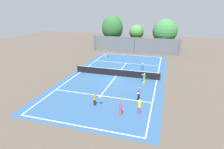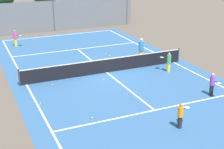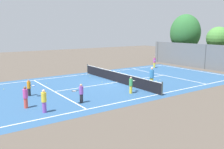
% 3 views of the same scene
% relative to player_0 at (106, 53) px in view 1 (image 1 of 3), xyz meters
% --- Properties ---
extents(ground_plane, '(80.00, 80.00, 0.00)m').
position_rel_player_0_xyz_m(ground_plane, '(4.65, -9.55, -0.75)').
color(ground_plane, brown).
extents(court_surface, '(13.00, 25.00, 0.01)m').
position_rel_player_0_xyz_m(court_surface, '(4.65, -9.55, -0.75)').
color(court_surface, '#2D5684').
rests_on(court_surface, ground_plane).
extents(tennis_net, '(11.90, 0.10, 1.10)m').
position_rel_player_0_xyz_m(tennis_net, '(4.65, -9.55, -0.24)').
color(tennis_net, '#333833').
rests_on(tennis_net, ground_plane).
extents(perimeter_fence, '(18.00, 0.12, 3.20)m').
position_rel_player_0_xyz_m(perimeter_fence, '(4.65, 4.45, 0.85)').
color(perimeter_fence, slate).
rests_on(perimeter_fence, ground_plane).
extents(tree_0, '(4.56, 4.36, 7.31)m').
position_rel_player_0_xyz_m(tree_0, '(-0.80, 7.01, 3.80)').
color(tree_0, brown).
rests_on(tree_0, ground_plane).
extents(tree_1, '(3.07, 3.07, 5.44)m').
position_rel_player_0_xyz_m(tree_1, '(4.49, 7.23, 3.12)').
color(tree_1, brown).
rests_on(tree_1, ground_plane).
extents(tree_2, '(4.93, 4.93, 6.82)m').
position_rel_player_0_xyz_m(tree_2, '(10.29, 6.77, 3.58)').
color(tree_2, brown).
rests_on(tree_2, ground_plane).
extents(player_0, '(0.81, 0.75, 1.46)m').
position_rel_player_0_xyz_m(player_0, '(0.00, 0.00, 0.00)').
color(player_0, yellow).
rests_on(player_0, ground_plane).
extents(player_1, '(0.34, 0.86, 1.36)m').
position_rel_player_0_xyz_m(player_1, '(8.69, -15.58, -0.05)').
color(player_1, '#232328').
rests_on(player_1, ground_plane).
extents(player_2, '(0.85, 0.54, 1.28)m').
position_rel_player_0_xyz_m(player_2, '(4.79, -18.01, -0.09)').
color(player_2, '#232328').
rests_on(player_2, ground_plane).
extents(player_3, '(0.31, 0.31, 1.47)m').
position_rel_player_0_xyz_m(player_3, '(9.18, -18.37, -0.00)').
color(player_3, purple).
rests_on(player_3, ground_plane).
extents(player_4, '(0.31, 0.31, 1.44)m').
position_rel_player_0_xyz_m(player_4, '(7.63, -19.05, -0.01)').
color(player_4, '#E54C3F').
rests_on(player_4, ground_plane).
extents(player_5, '(0.64, 0.85, 1.36)m').
position_rel_player_0_xyz_m(player_5, '(8.65, -11.09, -0.05)').
color(player_5, yellow).
rests_on(player_5, ground_plane).
extents(player_6, '(0.38, 0.38, 1.79)m').
position_rel_player_0_xyz_m(player_6, '(8.04, -8.25, 0.16)').
color(player_6, yellow).
rests_on(player_6, ground_plane).
extents(tennis_ball_0, '(0.07, 0.07, 0.07)m').
position_rel_player_0_xyz_m(tennis_ball_0, '(1.48, -19.24, -0.72)').
color(tennis_ball_0, '#CCE533').
rests_on(tennis_ball_0, ground_plane).
extents(tennis_ball_1, '(0.07, 0.07, 0.07)m').
position_rel_player_0_xyz_m(tennis_ball_1, '(4.39, -7.70, -0.72)').
color(tennis_ball_1, '#CCE533').
rests_on(tennis_ball_1, ground_plane).
extents(tennis_ball_2, '(0.07, 0.07, 0.07)m').
position_rel_player_0_xyz_m(tennis_ball_2, '(1.33, -15.45, -0.72)').
color(tennis_ball_2, '#CCE533').
rests_on(tennis_ball_2, ground_plane).
extents(tennis_ball_3, '(0.07, 0.07, 0.07)m').
position_rel_player_0_xyz_m(tennis_ball_3, '(-0.65, -12.65, -0.72)').
color(tennis_ball_3, '#CCE533').
rests_on(tennis_ball_3, ground_plane).
extents(tennis_ball_4, '(0.07, 0.07, 0.07)m').
position_rel_player_0_xyz_m(tennis_ball_4, '(1.36, -8.99, -0.72)').
color(tennis_ball_4, '#CCE533').
rests_on(tennis_ball_4, ground_plane).
extents(tennis_ball_5, '(0.07, 0.07, 0.07)m').
position_rel_player_0_xyz_m(tennis_ball_5, '(3.90, -10.83, -0.72)').
color(tennis_ball_5, '#CCE533').
rests_on(tennis_ball_5, ground_plane).
extents(tennis_ball_6, '(0.07, 0.07, 0.07)m').
position_rel_player_0_xyz_m(tennis_ball_6, '(0.62, -10.29, -0.72)').
color(tennis_ball_6, '#CCE533').
rests_on(tennis_ball_6, ground_plane).
extents(tennis_ball_7, '(0.07, 0.07, 0.07)m').
position_rel_player_0_xyz_m(tennis_ball_7, '(6.41, -6.04, -0.72)').
color(tennis_ball_7, '#CCE533').
rests_on(tennis_ball_7, ground_plane).
extents(tennis_ball_8, '(0.07, 0.07, 0.07)m').
position_rel_player_0_xyz_m(tennis_ball_8, '(6.33, -5.42, -0.72)').
color(tennis_ball_8, '#CCE533').
rests_on(tennis_ball_8, ground_plane).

